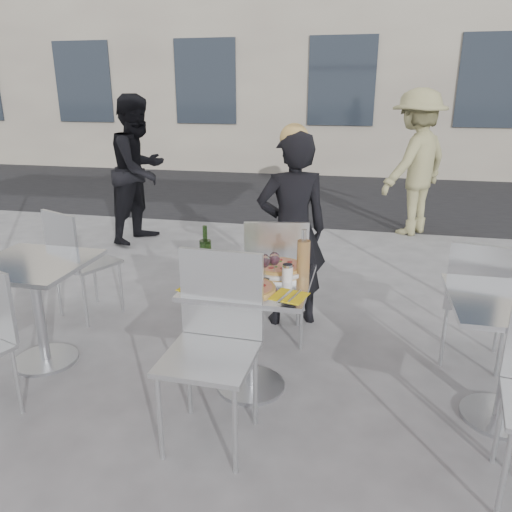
% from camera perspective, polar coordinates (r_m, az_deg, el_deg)
% --- Properties ---
extents(ground, '(80.00, 80.00, 0.00)m').
position_cam_1_polar(ground, '(3.36, -0.57, -14.71)').
color(ground, slate).
extents(street_asphalt, '(24.00, 5.00, 0.00)m').
position_cam_1_polar(street_asphalt, '(9.44, 8.44, 7.09)').
color(street_asphalt, black).
rests_on(street_asphalt, ground).
extents(main_table, '(0.72, 0.72, 0.75)m').
position_cam_1_polar(main_table, '(3.10, -0.60, -6.33)').
color(main_table, '#B7BABF').
rests_on(main_table, ground).
extents(side_table_left, '(0.72, 0.72, 0.75)m').
position_cam_1_polar(side_table_left, '(3.71, -23.86, -3.68)').
color(side_table_left, '#B7BABF').
rests_on(side_table_left, ground).
extents(chair_far, '(0.53, 0.54, 0.98)m').
position_cam_1_polar(chair_far, '(3.63, 2.26, -1.77)').
color(chair_far, silver).
rests_on(chair_far, ground).
extents(chair_near, '(0.48, 0.49, 1.03)m').
position_cam_1_polar(chair_near, '(2.70, -4.74, -8.67)').
color(chair_near, silver).
rests_on(chair_near, ground).
extents(side_chair_lfar, '(0.57, 0.57, 0.93)m').
position_cam_1_polar(side_chair_lfar, '(4.32, -19.91, 0.02)').
color(side_chair_lfar, silver).
rests_on(side_chair_lfar, ground).
extents(side_chair_rfar, '(0.48, 0.49, 0.91)m').
position_cam_1_polar(side_chair_rfar, '(3.66, 24.02, -3.99)').
color(side_chair_rfar, silver).
rests_on(side_chair_rfar, ground).
extents(woman_diner, '(0.67, 0.56, 1.55)m').
position_cam_1_polar(woman_diner, '(3.95, 4.15, 2.87)').
color(woman_diner, black).
rests_on(woman_diner, ground).
extents(pedestrian_a, '(0.87, 1.01, 1.80)m').
position_cam_1_polar(pedestrian_a, '(6.39, -13.20, 9.56)').
color(pedestrian_a, black).
rests_on(pedestrian_a, ground).
extents(pedestrian_b, '(1.26, 1.38, 1.86)m').
position_cam_1_polar(pedestrian_b, '(6.88, 17.74, 10.07)').
color(pedestrian_b, '#9B9664').
rests_on(pedestrian_b, ground).
extents(pizza_near, '(0.32, 0.32, 0.02)m').
position_cam_1_polar(pizza_near, '(2.86, -0.97, -3.63)').
color(pizza_near, tan).
rests_on(pizza_near, main_table).
extents(pizza_far, '(0.35, 0.35, 0.03)m').
position_cam_1_polar(pizza_far, '(3.18, 2.58, -1.24)').
color(pizza_far, white).
rests_on(pizza_far, main_table).
extents(salad_plate, '(0.22, 0.22, 0.09)m').
position_cam_1_polar(salad_plate, '(3.02, -1.14, -1.89)').
color(salad_plate, white).
rests_on(salad_plate, main_table).
extents(wine_bottle, '(0.07, 0.08, 0.29)m').
position_cam_1_polar(wine_bottle, '(3.14, -5.78, 0.29)').
color(wine_bottle, '#284A1B').
rests_on(wine_bottle, main_table).
extents(carafe, '(0.08, 0.08, 0.29)m').
position_cam_1_polar(carafe, '(3.06, 5.44, -0.08)').
color(carafe, tan).
rests_on(carafe, main_table).
extents(sugar_shaker, '(0.06, 0.06, 0.11)m').
position_cam_1_polar(sugar_shaker, '(2.97, 3.61, -1.94)').
color(sugar_shaker, white).
rests_on(sugar_shaker, main_table).
extents(wineglass_white_a, '(0.07, 0.07, 0.16)m').
position_cam_1_polar(wineglass_white_a, '(2.99, -3.06, -0.63)').
color(wineglass_white_a, white).
rests_on(wineglass_white_a, main_table).
extents(wineglass_white_b, '(0.07, 0.07, 0.16)m').
position_cam_1_polar(wineglass_white_b, '(3.02, -1.44, -0.43)').
color(wineglass_white_b, white).
rests_on(wineglass_white_b, main_table).
extents(wineglass_red_a, '(0.07, 0.07, 0.16)m').
position_cam_1_polar(wineglass_red_a, '(3.02, 2.11, -0.42)').
color(wineglass_red_a, white).
rests_on(wineglass_red_a, main_table).
extents(wineglass_red_b, '(0.07, 0.07, 0.16)m').
position_cam_1_polar(wineglass_red_b, '(2.99, 1.01, -0.67)').
color(wineglass_red_b, white).
rests_on(wineglass_red_b, main_table).
extents(napkin_left, '(0.22, 0.22, 0.01)m').
position_cam_1_polar(napkin_left, '(2.90, -6.73, -3.60)').
color(napkin_left, yellow).
rests_on(napkin_left, main_table).
extents(napkin_right, '(0.22, 0.22, 0.01)m').
position_cam_1_polar(napkin_right, '(2.78, 3.86, -4.57)').
color(napkin_right, yellow).
rests_on(napkin_right, main_table).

